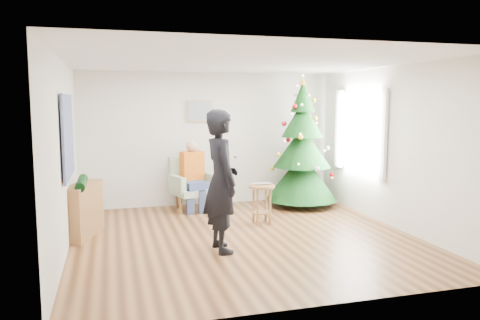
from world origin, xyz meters
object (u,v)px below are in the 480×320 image
object	(u,v)px
christmas_tree	(302,149)
standing_man	(221,181)
console	(83,210)
armchair	(192,190)
stool	(262,204)

from	to	relation	value
christmas_tree	standing_man	world-z (taller)	christmas_tree
christmas_tree	console	xyz separation A→B (m)	(-4.02, -1.09, -0.73)
christmas_tree	armchair	xyz separation A→B (m)	(-2.13, 0.25, -0.76)
standing_man	console	world-z (taller)	standing_man
christmas_tree	console	bearing A→B (deg)	-164.87
standing_man	armchair	bearing A→B (deg)	-5.65
christmas_tree	stool	bearing A→B (deg)	-136.78
christmas_tree	stool	xyz separation A→B (m)	(-1.19, -1.12, -0.79)
stool	armchair	distance (m)	1.66
stool	standing_man	distance (m)	1.67
christmas_tree	armchair	distance (m)	2.27
standing_man	console	size ratio (longest dim) A/B	1.93
stool	console	bearing A→B (deg)	179.42
armchair	console	world-z (taller)	armchair
christmas_tree	stool	distance (m)	1.81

